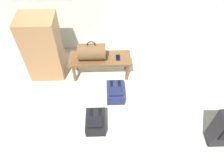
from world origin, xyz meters
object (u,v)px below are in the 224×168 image
backpack_navy (116,92)px  backpack_dark (96,122)px  duffel_bag_brown (92,52)px  side_cabinet (43,48)px  bench (100,60)px  cell_phone (118,58)px

backpack_navy → backpack_dark: size_ratio=1.00×
duffel_bag_brown → backpack_navy: duffel_bag_brown is taller
duffel_bag_brown → side_cabinet: 0.79m
bench → backpack_dark: 1.05m
bench → side_cabinet: (-0.91, 0.09, 0.22)m
cell_phone → backpack_dark: bearing=-109.9°
duffel_bag_brown → cell_phone: (0.42, -0.01, -0.13)m
bench → cell_phone: 0.30m
backpack_dark → side_cabinet: (-0.83, 1.11, 0.46)m
duffel_bag_brown → backpack_dark: size_ratio=1.16×
backpack_navy → bench: bearing=115.9°
bench → duffel_bag_brown: duffel_bag_brown is taller
cell_phone → side_cabinet: bearing=175.2°
backpack_navy → backpack_dark: (-0.31, -0.53, 0.00)m
duffel_bag_brown → side_cabinet: side_cabinet is taller
cell_phone → backpack_navy: cell_phone is taller
bench → side_cabinet: 0.94m
bench → backpack_navy: bench is taller
bench → side_cabinet: side_cabinet is taller
backpack_navy → backpack_dark: bearing=-120.1°
cell_phone → backpack_dark: 1.11m
cell_phone → backpack_dark: cell_phone is taller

